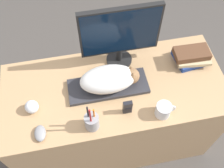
{
  "coord_description": "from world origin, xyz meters",
  "views": [
    {
      "loc": [
        -0.18,
        -0.52,
        2.1
      ],
      "look_at": [
        -0.02,
        0.29,
        0.83
      ],
      "focal_mm": 42.0,
      "sensor_mm": 36.0,
      "label": 1
    }
  ],
  "objects_px": {
    "pen_cup": "(92,122)",
    "baseball": "(32,107)",
    "book_stack": "(191,56)",
    "cat": "(111,79)",
    "coffee_mug": "(164,110)",
    "computer_mouse": "(40,133)",
    "monitor": "(120,34)",
    "phone": "(127,107)",
    "keyboard": "(108,86)"
  },
  "relations": [
    {
      "from": "keyboard",
      "to": "book_stack",
      "type": "relative_size",
      "value": 2.04
    },
    {
      "from": "cat",
      "to": "book_stack",
      "type": "distance_m",
      "value": 0.54
    },
    {
      "from": "coffee_mug",
      "to": "pen_cup",
      "type": "bearing_deg",
      "value": 179.63
    },
    {
      "from": "computer_mouse",
      "to": "coffee_mug",
      "type": "relative_size",
      "value": 0.82
    },
    {
      "from": "baseball",
      "to": "phone",
      "type": "xyz_separation_m",
      "value": [
        0.52,
        -0.11,
        0.01
      ]
    },
    {
      "from": "monitor",
      "to": "baseball",
      "type": "bearing_deg",
      "value": -155.5
    },
    {
      "from": "computer_mouse",
      "to": "baseball",
      "type": "xyz_separation_m",
      "value": [
        -0.03,
        0.16,
        0.02
      ]
    },
    {
      "from": "cat",
      "to": "computer_mouse",
      "type": "height_order",
      "value": "cat"
    },
    {
      "from": "cat",
      "to": "baseball",
      "type": "distance_m",
      "value": 0.47
    },
    {
      "from": "pen_cup",
      "to": "baseball",
      "type": "bearing_deg",
      "value": 152.87
    },
    {
      "from": "coffee_mug",
      "to": "book_stack",
      "type": "bearing_deg",
      "value": 49.74
    },
    {
      "from": "monitor",
      "to": "baseball",
      "type": "xyz_separation_m",
      "value": [
        -0.55,
        -0.25,
        -0.21
      ]
    },
    {
      "from": "pen_cup",
      "to": "baseball",
      "type": "relative_size",
      "value": 2.91
    },
    {
      "from": "computer_mouse",
      "to": "coffee_mug",
      "type": "bearing_deg",
      "value": -0.53
    },
    {
      "from": "keyboard",
      "to": "coffee_mug",
      "type": "height_order",
      "value": "coffee_mug"
    },
    {
      "from": "baseball",
      "to": "phone",
      "type": "bearing_deg",
      "value": -12.27
    },
    {
      "from": "baseball",
      "to": "book_stack",
      "type": "bearing_deg",
      "value": 9.43
    },
    {
      "from": "cat",
      "to": "book_stack",
      "type": "relative_size",
      "value": 1.5
    },
    {
      "from": "pen_cup",
      "to": "monitor",
      "type": "bearing_deg",
      "value": 60.09
    },
    {
      "from": "keyboard",
      "to": "baseball",
      "type": "distance_m",
      "value": 0.45
    },
    {
      "from": "keyboard",
      "to": "book_stack",
      "type": "distance_m",
      "value": 0.56
    },
    {
      "from": "monitor",
      "to": "book_stack",
      "type": "height_order",
      "value": "monitor"
    },
    {
      "from": "monitor",
      "to": "baseball",
      "type": "height_order",
      "value": "monitor"
    },
    {
      "from": "pen_cup",
      "to": "book_stack",
      "type": "height_order",
      "value": "pen_cup"
    },
    {
      "from": "cat",
      "to": "pen_cup",
      "type": "height_order",
      "value": "pen_cup"
    },
    {
      "from": "keyboard",
      "to": "pen_cup",
      "type": "xyz_separation_m",
      "value": [
        -0.13,
        -0.23,
        0.04
      ]
    },
    {
      "from": "coffee_mug",
      "to": "phone",
      "type": "bearing_deg",
      "value": 165.32
    },
    {
      "from": "monitor",
      "to": "keyboard",
      "type": "bearing_deg",
      "value": -119.92
    },
    {
      "from": "cat",
      "to": "baseball",
      "type": "height_order",
      "value": "cat"
    },
    {
      "from": "keyboard",
      "to": "monitor",
      "type": "height_order",
      "value": "monitor"
    },
    {
      "from": "cat",
      "to": "coffee_mug",
      "type": "bearing_deg",
      "value": -42.23
    },
    {
      "from": "book_stack",
      "to": "cat",
      "type": "bearing_deg",
      "value": -169.48
    },
    {
      "from": "pen_cup",
      "to": "coffee_mug",
      "type": "bearing_deg",
      "value": -0.37
    },
    {
      "from": "coffee_mug",
      "to": "keyboard",
      "type": "bearing_deg",
      "value": 139.41
    },
    {
      "from": "keyboard",
      "to": "computer_mouse",
      "type": "distance_m",
      "value": 0.47
    },
    {
      "from": "phone",
      "to": "monitor",
      "type": "bearing_deg",
      "value": 85.02
    },
    {
      "from": "coffee_mug",
      "to": "monitor",
      "type": "bearing_deg",
      "value": 111.23
    },
    {
      "from": "monitor",
      "to": "baseball",
      "type": "relative_size",
      "value": 6.11
    },
    {
      "from": "baseball",
      "to": "cat",
      "type": "bearing_deg",
      "value": 8.16
    },
    {
      "from": "cat",
      "to": "phone",
      "type": "relative_size",
      "value": 3.43
    },
    {
      "from": "computer_mouse",
      "to": "phone",
      "type": "bearing_deg",
      "value": 5.22
    },
    {
      "from": "keyboard",
      "to": "pen_cup",
      "type": "distance_m",
      "value": 0.27
    },
    {
      "from": "book_stack",
      "to": "keyboard",
      "type": "bearing_deg",
      "value": -169.77
    },
    {
      "from": "baseball",
      "to": "book_stack",
      "type": "relative_size",
      "value": 0.33
    },
    {
      "from": "computer_mouse",
      "to": "baseball",
      "type": "bearing_deg",
      "value": 102.28
    },
    {
      "from": "cat",
      "to": "pen_cup",
      "type": "distance_m",
      "value": 0.27
    },
    {
      "from": "keyboard",
      "to": "baseball",
      "type": "xyz_separation_m",
      "value": [
        -0.45,
        -0.07,
        0.03
      ]
    },
    {
      "from": "keyboard",
      "to": "cat",
      "type": "bearing_deg",
      "value": 0.0
    },
    {
      "from": "cat",
      "to": "coffee_mug",
      "type": "height_order",
      "value": "cat"
    },
    {
      "from": "monitor",
      "to": "phone",
      "type": "relative_size",
      "value": 4.58
    }
  ]
}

